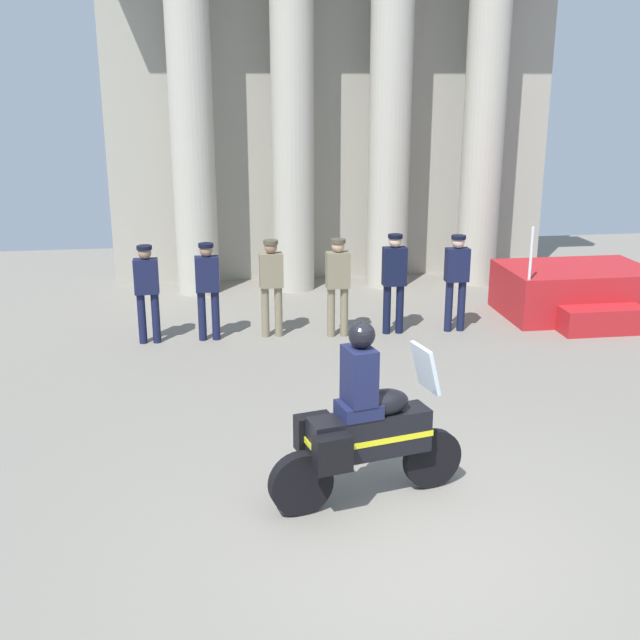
# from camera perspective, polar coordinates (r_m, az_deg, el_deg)

# --- Properties ---
(ground_plane) EXTENTS (28.00, 28.00, 0.00)m
(ground_plane) POSITION_cam_1_polar(r_m,az_deg,el_deg) (7.55, 6.89, -15.82)
(ground_plane) COLOR gray
(colonnade_backdrop) EXTENTS (9.24, 1.68, 7.58)m
(colonnade_backdrop) POSITION_cam_1_polar(r_m,az_deg,el_deg) (16.20, 1.30, 16.60)
(colonnade_backdrop) COLOR #A49F91
(colonnade_backdrop) RESTS_ON ground_plane
(reviewing_stand) EXTENTS (2.58, 2.22, 1.78)m
(reviewing_stand) POSITION_cam_1_polar(r_m,az_deg,el_deg) (14.82, 18.11, 1.89)
(reviewing_stand) COLOR #B21E23
(reviewing_stand) RESTS_ON ground_plane
(officer_in_row_0) EXTENTS (0.38, 0.24, 1.60)m
(officer_in_row_0) POSITION_cam_1_polar(r_m,az_deg,el_deg) (12.77, -12.48, 2.41)
(officer_in_row_0) COLOR #141938
(officer_in_row_0) RESTS_ON ground_plane
(officer_in_row_1) EXTENTS (0.38, 0.24, 1.61)m
(officer_in_row_1) POSITION_cam_1_polar(r_m,az_deg,el_deg) (12.75, -8.18, 2.63)
(officer_in_row_1) COLOR #141938
(officer_in_row_1) RESTS_ON ground_plane
(officer_in_row_2) EXTENTS (0.38, 0.24, 1.62)m
(officer_in_row_2) POSITION_cam_1_polar(r_m,az_deg,el_deg) (12.82, -3.56, 2.90)
(officer_in_row_2) COLOR #7A7056
(officer_in_row_2) RESTS_ON ground_plane
(officer_in_row_3) EXTENTS (0.38, 0.24, 1.64)m
(officer_in_row_3) POSITION_cam_1_polar(r_m,az_deg,el_deg) (12.81, 1.31, 2.95)
(officer_in_row_3) COLOR #7A7056
(officer_in_row_3) RESTS_ON ground_plane
(officer_in_row_4) EXTENTS (0.38, 0.24, 1.68)m
(officer_in_row_4) POSITION_cam_1_polar(r_m,az_deg,el_deg) (13.01, 5.42, 3.22)
(officer_in_row_4) COLOR black
(officer_in_row_4) RESTS_ON ground_plane
(officer_in_row_5) EXTENTS (0.38, 0.24, 1.64)m
(officer_in_row_5) POSITION_cam_1_polar(r_m,az_deg,el_deg) (13.28, 9.90, 3.23)
(officer_in_row_5) COLOR #141938
(officer_in_row_5) RESTS_ON ground_plane
(motorcycle_with_rider) EXTENTS (2.06, 0.84, 1.90)m
(motorcycle_with_rider) POSITION_cam_1_polar(r_m,az_deg,el_deg) (7.81, 3.14, -7.88)
(motorcycle_with_rider) COLOR black
(motorcycle_with_rider) RESTS_ON ground_plane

